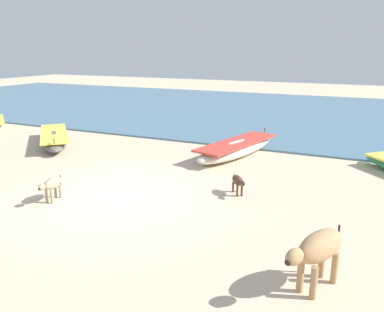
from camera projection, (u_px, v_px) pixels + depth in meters
name	position (u px, v px, depth m)	size (l,w,h in m)	color
ground	(123.00, 195.00, 11.14)	(80.00, 80.00, 0.00)	beige
sea_water	(268.00, 111.00, 25.66)	(60.00, 20.00, 0.08)	slate
fishing_boat_0	(237.00, 148.00, 15.14)	(2.30, 4.93, 0.78)	beige
fishing_boat_3	(54.00, 138.00, 16.93)	(4.02, 4.11, 0.73)	#5B5651
cow_adult_tan	(318.00, 249.00, 6.64)	(0.94, 1.56, 1.05)	tan
calf_near_dun	(52.00, 184.00, 10.65)	(0.41, 1.00, 0.65)	tan
calf_far_dark	(238.00, 181.00, 11.12)	(0.64, 0.75, 0.55)	#4C3323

